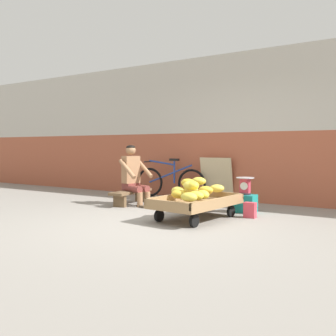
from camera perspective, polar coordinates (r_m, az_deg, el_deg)
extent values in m
plane|color=gray|center=(5.52, -1.31, -8.37)|extent=(80.00, 80.00, 0.00)
cube|color=#A35138|center=(8.04, 10.39, 0.22)|extent=(16.00, 0.30, 1.40)
cube|color=#B7B2A8|center=(8.10, 10.50, 10.88)|extent=(16.00, 0.30, 1.60)
cube|color=#99754C|center=(5.88, 4.22, -5.35)|extent=(1.00, 1.53, 0.05)
cube|color=#99754C|center=(6.10, 1.12, -4.32)|extent=(0.20, 1.44, 0.10)
cube|color=#99754C|center=(5.65, 7.58, -4.94)|extent=(0.20, 1.44, 0.10)
cube|color=#99754C|center=(6.45, 7.77, -3.95)|extent=(0.84, 0.14, 0.10)
cube|color=#99754C|center=(5.31, -0.09, -5.43)|extent=(0.84, 0.14, 0.10)
cylinder|color=black|center=(6.49, 4.46, -5.85)|extent=(0.07, 0.18, 0.18)
cylinder|color=black|center=(6.16, 9.33, -6.36)|extent=(0.07, 0.18, 0.18)
cylinder|color=black|center=(5.69, -1.32, -7.10)|extent=(0.07, 0.18, 0.18)
cylinder|color=black|center=(5.32, 3.92, -7.83)|extent=(0.07, 0.18, 0.18)
ellipsoid|color=gold|center=(6.05, 5.64, -3.30)|extent=(0.25, 0.19, 0.13)
ellipsoid|color=gold|center=(5.93, 1.51, -3.41)|extent=(0.28, 0.24, 0.13)
ellipsoid|color=gold|center=(5.20, 3.13, -4.34)|extent=(0.24, 0.18, 0.13)
ellipsoid|color=yellow|center=(5.49, 5.12, -3.95)|extent=(0.30, 0.28, 0.13)
ellipsoid|color=yellow|center=(6.20, 3.48, -3.13)|extent=(0.25, 0.19, 0.13)
ellipsoid|color=yellow|center=(6.34, 7.28, -3.02)|extent=(0.29, 0.25, 0.13)
ellipsoid|color=yellow|center=(5.37, 4.16, -4.10)|extent=(0.25, 0.20, 0.13)
ellipsoid|color=gold|center=(5.52, 1.70, -3.90)|extent=(0.29, 0.27, 0.13)
ellipsoid|color=gold|center=(6.20, 4.59, -1.95)|extent=(0.25, 0.20, 0.13)
ellipsoid|color=gold|center=(5.93, 2.96, -2.20)|extent=(0.28, 0.24, 0.13)
ellipsoid|color=yellow|center=(5.50, 3.39, -2.63)|extent=(0.25, 0.19, 0.13)
ellipsoid|color=gold|center=(5.49, 3.65, -2.59)|extent=(0.30, 0.29, 0.13)
cube|color=brown|center=(7.43, -5.52, -3.51)|extent=(0.40, 1.12, 0.05)
cube|color=brown|center=(7.77, -3.99, -4.21)|extent=(0.25, 0.10, 0.22)
cube|color=brown|center=(7.13, -7.17, -4.89)|extent=(0.25, 0.10, 0.22)
cylinder|color=#9E704C|center=(7.18, -3.05, -4.61)|extent=(0.10, 0.10, 0.27)
cube|color=#4C3D2D|center=(7.15, -2.75, -5.57)|extent=(0.24, 0.15, 0.04)
cylinder|color=brown|center=(7.32, -4.03, -3.01)|extent=(0.42, 0.24, 0.13)
cylinder|color=#9E704C|center=(7.07, -4.20, -4.73)|extent=(0.10, 0.10, 0.27)
cube|color=#4C3D2D|center=(7.04, -3.89, -5.71)|extent=(0.24, 0.15, 0.04)
cylinder|color=brown|center=(7.21, -5.17, -3.11)|extent=(0.42, 0.24, 0.13)
cube|color=brown|center=(7.42, -5.52, -2.78)|extent=(0.29, 0.33, 0.14)
cube|color=#9E704C|center=(7.40, -5.54, -0.23)|extent=(0.26, 0.36, 0.52)
cylinder|color=#9E704C|center=(7.39, -3.55, -0.03)|extent=(0.47, 0.20, 0.36)
cylinder|color=#9E704C|center=(7.15, -6.08, -0.14)|extent=(0.47, 0.20, 0.36)
sphere|color=#9E704C|center=(7.38, -5.55, 2.67)|extent=(0.19, 0.19, 0.19)
ellipsoid|color=black|center=(7.38, -5.55, 3.08)|extent=(0.17, 0.17, 0.09)
cube|color=#19847F|center=(6.62, 11.35, -5.19)|extent=(0.36, 0.28, 0.30)
cylinder|color=#28282D|center=(6.60, 11.37, -3.77)|extent=(0.20, 0.20, 0.03)
cube|color=#C6384C|center=(6.59, 11.38, -2.61)|extent=(0.16, 0.10, 0.24)
cylinder|color=white|center=(6.54, 11.21, -2.65)|extent=(0.13, 0.01, 0.13)
cylinder|color=#B2B5BA|center=(6.57, 11.39, -1.44)|extent=(0.30, 0.30, 0.01)
torus|color=black|center=(8.59, -2.72, -2.10)|extent=(0.64, 0.11, 0.64)
torus|color=black|center=(8.14, 3.54, -2.39)|extent=(0.64, 0.11, 0.64)
cylinder|color=#234299|center=(8.33, 0.32, -0.88)|extent=(1.03, 0.13, 0.43)
cylinder|color=#234299|center=(8.29, 0.94, -0.62)|extent=(0.04, 0.04, 0.48)
cylinder|color=#234299|center=(8.41, -0.92, 0.80)|extent=(0.62, 0.09, 0.12)
cube|color=black|center=(8.27, 0.94, 1.24)|extent=(0.21, 0.12, 0.05)
cylinder|color=black|center=(8.56, -2.73, 0.96)|extent=(0.07, 0.48, 0.03)
cube|color=#C6B289|center=(8.01, 7.26, -1.63)|extent=(0.70, 0.20, 0.89)
cube|color=#D13D4C|center=(6.14, 12.08, -6.13)|extent=(0.18, 0.12, 0.24)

